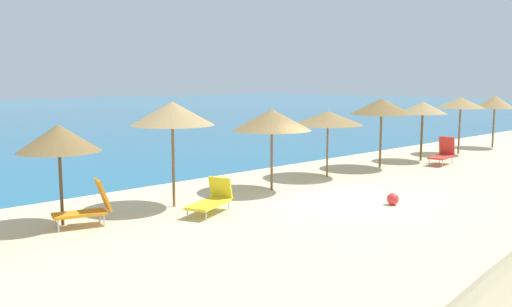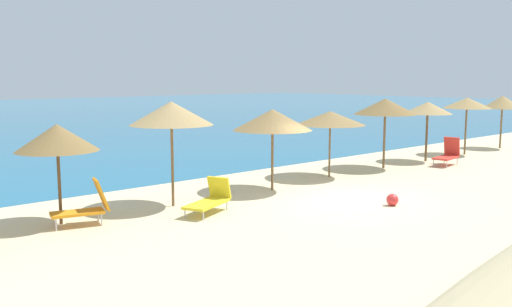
{
  "view_description": "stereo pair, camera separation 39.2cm",
  "coord_description": "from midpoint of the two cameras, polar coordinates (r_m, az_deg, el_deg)",
  "views": [
    {
      "loc": [
        -13.15,
        -10.57,
        3.69
      ],
      "look_at": [
        -1.55,
        1.95,
        1.33
      ],
      "focal_mm": 38.88,
      "sensor_mm": 36.0,
      "label": 1
    },
    {
      "loc": [
        -12.86,
        -10.83,
        3.69
      ],
      "look_at": [
        -1.55,
        1.95,
        1.33
      ],
      "focal_mm": 38.88,
      "sensor_mm": 36.0,
      "label": 2
    }
  ],
  "objects": [
    {
      "name": "ground_plane",
      "position": [
        17.24,
        7.57,
        -4.56
      ],
      "size": [
        160.0,
        160.0,
        0.0
      ],
      "primitive_type": "plane",
      "color": "beige"
    },
    {
      "name": "beach_umbrella_3",
      "position": [
        14.53,
        -20.37,
        1.48
      ],
      "size": [
        2.04,
        2.04,
        2.54
      ],
      "color": "brown",
      "rests_on": "ground_plane"
    },
    {
      "name": "beach_umbrella_4",
      "position": [
        15.81,
        -9.32,
        4.08
      ],
      "size": [
        2.38,
        2.38,
        3.01
      ],
      "color": "brown",
      "rests_on": "ground_plane"
    },
    {
      "name": "beach_umbrella_5",
      "position": [
        17.93,
        1.02,
        3.49
      ],
      "size": [
        2.58,
        2.58,
        2.67
      ],
      "color": "brown",
      "rests_on": "ground_plane"
    },
    {
      "name": "beach_umbrella_6",
      "position": [
        20.61,
        6.87,
        3.64
      ],
      "size": [
        2.59,
        2.59,
        2.45
      ],
      "color": "brown",
      "rests_on": "ground_plane"
    },
    {
      "name": "beach_umbrella_7",
      "position": [
        23.02,
        12.32,
        4.75
      ],
      "size": [
        2.53,
        2.53,
        2.84
      ],
      "color": "brown",
      "rests_on": "ground_plane"
    },
    {
      "name": "beach_umbrella_8",
      "position": [
        25.49,
        16.36,
        4.53
      ],
      "size": [
        2.1,
        2.1,
        2.62
      ],
      "color": "brown",
      "rests_on": "ground_plane"
    },
    {
      "name": "beach_umbrella_9",
      "position": [
        28.29,
        19.94,
        4.91
      ],
      "size": [
        2.25,
        2.25,
        2.73
      ],
      "color": "brown",
      "rests_on": "ground_plane"
    },
    {
      "name": "beach_umbrella_10",
      "position": [
        31.55,
        23.04,
        4.9
      ],
      "size": [
        2.01,
        2.01,
        2.74
      ],
      "color": "brown",
      "rests_on": "ground_plane"
    },
    {
      "name": "lounge_chair_0",
      "position": [
        24.78,
        18.25,
        0.01
      ],
      "size": [
        1.54,
        0.88,
        1.16
      ],
      "rotation": [
        0.0,
        0.0,
        1.73
      ],
      "color": "red",
      "rests_on": "ground_plane"
    },
    {
      "name": "lounge_chair_2",
      "position": [
        14.49,
        -17.64,
        -5.29
      ],
      "size": [
        1.5,
        0.92,
        1.16
      ],
      "rotation": [
        0.0,
        0.0,
        1.3
      ],
      "color": "orange",
      "rests_on": "ground_plane"
    },
    {
      "name": "lounge_chair_3",
      "position": [
        15.24,
        -5.31,
        -4.75
      ],
      "size": [
        1.72,
        1.23,
        0.93
      ],
      "rotation": [
        0.0,
        0.0,
        1.97
      ],
      "color": "yellow",
      "rests_on": "ground_plane"
    },
    {
      "name": "beach_ball",
      "position": [
        16.58,
        13.23,
        -4.58
      ],
      "size": [
        0.35,
        0.35,
        0.35
      ],
      "primitive_type": "sphere",
      "color": "red",
      "rests_on": "ground_plane"
    }
  ]
}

